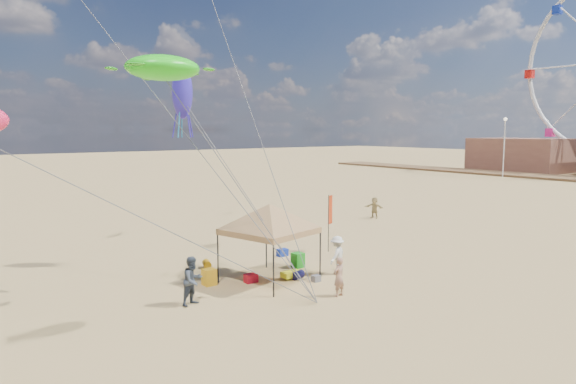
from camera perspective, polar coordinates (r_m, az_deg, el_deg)
name	(u,v)px	position (r m, az deg, el deg)	size (l,w,h in m)	color
ground	(336,305)	(20.19, 5.25, -12.17)	(280.00, 280.00, 0.00)	tan
canopy_tent	(269,207)	(22.42, -2.05, -1.64)	(6.17, 6.17, 3.92)	black
feather_flag	(330,213)	(28.28, 4.59, -2.34)	(0.44, 0.21, 3.10)	black
cooler_red	(251,278)	(22.90, -4.07, -9.35)	(0.54, 0.38, 0.38)	#B30E1C
cooler_blue	(282,253)	(27.41, -0.62, -6.62)	(0.54, 0.38, 0.38)	#122A99
bag_navy	(298,275)	(23.35, 1.09, -9.04)	(0.36, 0.36, 0.60)	#0C0B33
bag_orange	(207,264)	(25.49, -8.85, -7.76)	(0.36, 0.36, 0.60)	#C4830A
chair_green	(298,260)	(25.22, 1.08, -7.44)	(0.50, 0.50, 0.70)	#1B951B
chair_yellow	(209,277)	(22.68, -8.60, -9.15)	(0.50, 0.50, 0.70)	yellow
crate_grey	(316,278)	(23.01, 3.08, -9.39)	(0.34, 0.30, 0.28)	slate
beach_cart	(291,274)	(23.41, 0.38, -8.94)	(0.90, 0.50, 0.24)	#F0F81B
person_near_a	(339,277)	(20.99, 5.56, -9.19)	(0.57, 0.37, 1.57)	tan
person_near_b	(193,281)	(20.19, -10.35, -9.49)	(0.90, 0.70, 1.86)	#38414C
person_near_c	(337,255)	(24.06, 5.37, -6.87)	(1.13, 0.65, 1.75)	silver
person_far_c	(374,208)	(39.42, 9.41, -1.69)	(1.47, 0.47, 1.58)	tan
building_north	(522,155)	(91.33, 24.14, 3.74)	(10.00, 14.00, 5.20)	#8C5947
lamp_north	(505,137)	(78.85, 22.55, 5.54)	(0.50, 0.50, 8.25)	silver
turtle_kite	(163,68)	(19.99, -13.50, 13.03)	(2.76, 2.21, 0.92)	#22E317
squid_kite	(182,92)	(25.73, -11.47, 10.64)	(0.98, 0.98, 2.54)	#3326BD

